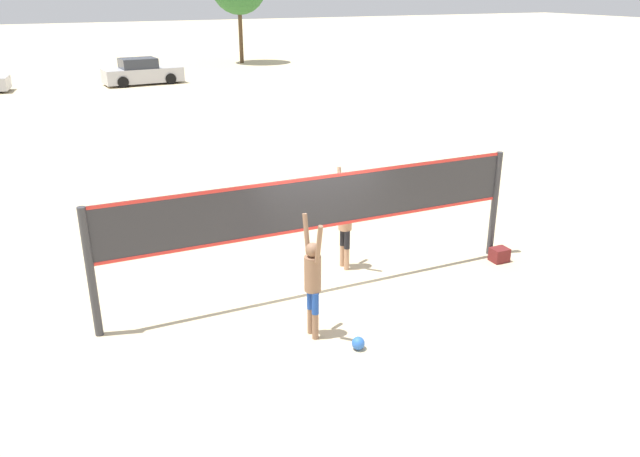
{
  "coord_description": "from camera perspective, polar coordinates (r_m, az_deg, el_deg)",
  "views": [
    {
      "loc": [
        -4.58,
        -9.97,
        5.56
      ],
      "look_at": [
        0.0,
        0.0,
        1.27
      ],
      "focal_mm": 35.0,
      "sensor_mm": 36.0,
      "label": 1
    }
  ],
  "objects": [
    {
      "name": "ground_plane",
      "position": [
        12.3,
        -0.0,
        -5.52
      ],
      "size": [
        200.0,
        200.0,
        0.0
      ],
      "primitive_type": "plane",
      "color": "beige"
    },
    {
      "name": "volleyball_net",
      "position": [
        11.66,
        -0.0,
        1.49
      ],
      "size": [
        8.42,
        0.14,
        2.31
      ],
      "color": "#38383D",
      "rests_on": "ground_plane"
    },
    {
      "name": "player_spiker",
      "position": [
        10.23,
        -0.67,
        -4.41
      ],
      "size": [
        0.28,
        0.7,
        2.12
      ],
      "rotation": [
        0.0,
        0.0,
        1.57
      ],
      "color": "#8C664C",
      "rests_on": "ground_plane"
    },
    {
      "name": "player_blocker",
      "position": [
        12.76,
        2.31,
        0.98
      ],
      "size": [
        0.28,
        0.7,
        2.13
      ],
      "rotation": [
        0.0,
        0.0,
        -1.57
      ],
      "color": "tan",
      "rests_on": "ground_plane"
    },
    {
      "name": "volleyball",
      "position": [
        10.36,
        3.51,
        -10.42
      ],
      "size": [
        0.22,
        0.22,
        0.22
      ],
      "color": "blue",
      "rests_on": "ground_plane"
    },
    {
      "name": "gear_bag",
      "position": [
        13.97,
        16.08,
        -2.32
      ],
      "size": [
        0.36,
        0.31,
        0.3
      ],
      "color": "maroon",
      "rests_on": "ground_plane"
    },
    {
      "name": "parked_car_near",
      "position": [
        39.86,
        -15.96,
        13.55
      ],
      "size": [
        4.69,
        2.19,
        1.53
      ],
      "rotation": [
        0.0,
        0.0,
        0.09
      ],
      "color": "#B7B7BC",
      "rests_on": "ground_plane"
    }
  ]
}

